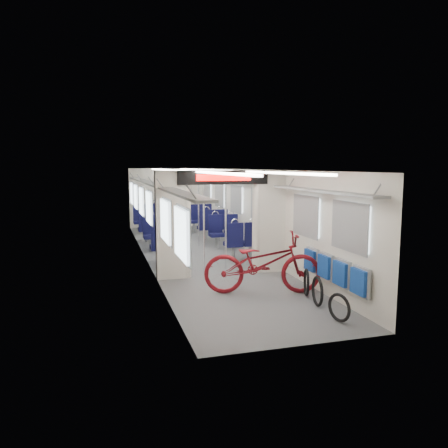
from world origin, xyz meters
The scene contains 14 objects.
carriage centered at (0.00, -0.27, 1.50)m, with size 12.00×12.02×2.31m.
bicycle centered at (0.35, -3.55, 0.58)m, with size 0.77×2.21×1.16m, color maroon.
flip_bench centered at (1.35, -4.40, 0.58)m, with size 0.12×2.07×0.48m.
bike_hoop_a centered at (0.93, -5.34, 0.20)m, with size 0.46×0.46×0.05m, color black.
bike_hoop_b centered at (0.98, -4.55, 0.24)m, with size 0.52×0.52×0.05m, color black.
bike_hoop_c centered at (1.07, -3.94, 0.23)m, with size 0.51×0.51×0.05m, color black.
seat_bay_near_left centered at (-0.93, 0.39, 0.55)m, with size 0.93×2.15×1.12m.
seat_bay_near_right centered at (0.93, 0.25, 0.53)m, with size 0.90×2.01×1.08m.
seat_bay_far_left centered at (-0.93, 3.66, 0.57)m, with size 0.95×2.28×1.16m.
seat_bay_far_right centered at (0.93, 3.37, 0.55)m, with size 0.93×2.15×1.12m.
stanchion_near_left centered at (-0.33, -1.67, 1.15)m, with size 0.04×0.04×2.30m, color silver.
stanchion_near_right centered at (0.23, -1.48, 1.15)m, with size 0.04×0.04×2.30m, color silver.
stanchion_far_left centered at (-0.31, 1.95, 1.15)m, with size 0.04×0.04×2.30m, color silver.
stanchion_far_right centered at (0.28, 1.60, 1.15)m, with size 0.04×0.04×2.30m, color silver.
Camera 1 is at (-2.57, -11.08, 2.40)m, focal length 35.00 mm.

